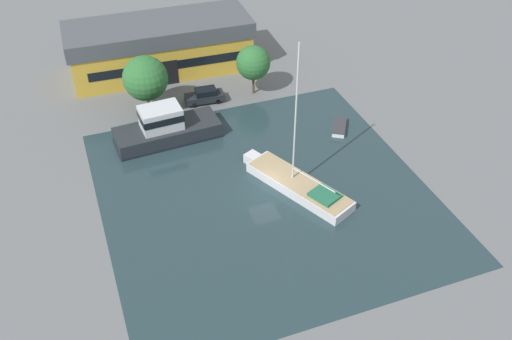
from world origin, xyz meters
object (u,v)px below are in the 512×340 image
object	(u,v)px
quay_tree_near_building	(145,78)
parked_car	(205,96)
motor_cruiser	(165,128)
quay_tree_by_water	(253,63)
small_dinghy	(339,127)
sailboat_moored	(298,184)
warehouse_building	(160,46)

from	to	relation	value
quay_tree_near_building	parked_car	size ratio (longest dim) A/B	1.49
motor_cruiser	quay_tree_by_water	bearing A→B (deg)	-67.57
motor_cruiser	parked_car	bearing A→B (deg)	-49.31
motor_cruiser	small_dinghy	distance (m)	17.86
quay_tree_by_water	sailboat_moored	xyz separation A→B (m)	(-2.13, -17.48, -3.22)
quay_tree_near_building	small_dinghy	bearing A→B (deg)	-29.40
quay_tree_by_water	parked_car	world-z (taller)	quay_tree_by_water
parked_car	motor_cruiser	distance (m)	7.94
quay_tree_near_building	motor_cruiser	size ratio (longest dim) A/B	0.61
quay_tree_near_building	small_dinghy	world-z (taller)	quay_tree_near_building
warehouse_building	motor_cruiser	bearing A→B (deg)	-99.37
parked_car	small_dinghy	bearing A→B (deg)	-127.49
parked_car	small_dinghy	xyz separation A→B (m)	(11.55, -10.06, -0.53)
parked_car	sailboat_moored	xyz separation A→B (m)	(3.61, -17.46, -0.22)
quay_tree_by_water	parked_car	distance (m)	6.47
sailboat_moored	warehouse_building	bearing A→B (deg)	78.49
parked_car	warehouse_building	bearing A→B (deg)	20.17
motor_cruiser	quay_tree_near_building	bearing A→B (deg)	2.40
sailboat_moored	small_dinghy	world-z (taller)	sailboat_moored
motor_cruiser	small_dinghy	bearing A→B (deg)	-108.20
sailboat_moored	motor_cruiser	size ratio (longest dim) A/B	1.32
quay_tree_near_building	motor_cruiser	xyz separation A→B (m)	(0.56, -5.49, -2.87)
small_dinghy	quay_tree_near_building	bearing A→B (deg)	-178.21
parked_car	motor_cruiser	world-z (taller)	motor_cruiser
sailboat_moored	quay_tree_near_building	bearing A→B (deg)	94.59
parked_car	sailboat_moored	size ratio (longest dim) A/B	0.31
quay_tree_by_water	motor_cruiser	distance (m)	12.93
quay_tree_near_building	motor_cruiser	bearing A→B (deg)	-84.15
quay_tree_by_water	small_dinghy	distance (m)	12.16
quay_tree_by_water	small_dinghy	size ratio (longest dim) A/B	1.64
parked_car	quay_tree_by_water	bearing A→B (deg)	-86.24
quay_tree_by_water	parked_car	size ratio (longest dim) A/B	1.30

